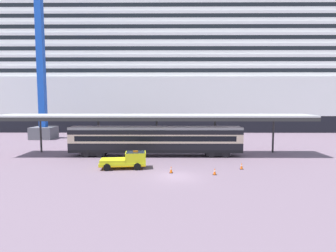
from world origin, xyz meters
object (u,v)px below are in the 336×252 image
object	(u,v)px
traffic_cone_mid	(215,171)
cruise_ship	(208,77)
train_carriage	(156,140)
traffic_cone_near	(171,169)
service_truck	(127,160)
dockside_crane	(42,44)
traffic_cone_far	(242,166)

from	to	relation	value
traffic_cone_mid	cruise_ship	bearing A→B (deg)	83.21
train_carriage	traffic_cone_mid	size ratio (longest dim) A/B	32.88
cruise_ship	traffic_cone_near	xyz separation A→B (m)	(-10.47, -49.05, -13.89)
train_carriage	service_truck	xyz separation A→B (m)	(-2.88, -7.22, -1.32)
cruise_ship	traffic_cone_mid	distance (m)	52.00
traffic_cone_mid	dockside_crane	xyz separation A→B (m)	(-30.08, 27.52, 18.54)
service_truck	traffic_cone_mid	bearing A→B (deg)	-16.01
train_carriage	traffic_cone_far	world-z (taller)	train_carriage
train_carriage	traffic_cone_mid	distance (m)	12.13
service_truck	traffic_cone_far	world-z (taller)	service_truck
cruise_ship	traffic_cone_far	world-z (taller)	cruise_ship
service_truck	traffic_cone_mid	world-z (taller)	service_truck
cruise_ship	service_truck	size ratio (longest dim) A/B	33.17
cruise_ship	service_truck	distance (m)	51.24
service_truck	train_carriage	bearing A→B (deg)	68.27
cruise_ship	train_carriage	bearing A→B (deg)	-107.53
service_truck	traffic_cone_mid	size ratio (longest dim) A/B	7.45
traffic_cone_mid	traffic_cone_far	size ratio (longest dim) A/B	0.95
cruise_ship	traffic_cone_mid	bearing A→B (deg)	-96.79
cruise_ship	dockside_crane	size ratio (longest dim) A/B	3.07
train_carriage	service_truck	size ratio (longest dim) A/B	4.41
service_truck	traffic_cone_mid	distance (m)	9.93
service_truck	traffic_cone_far	bearing A→B (deg)	-1.58
traffic_cone_far	service_truck	bearing A→B (deg)	178.42
cruise_ship	traffic_cone_far	xyz separation A→B (m)	(-2.51, -47.37, -13.91)
train_carriage	service_truck	distance (m)	7.88
service_truck	traffic_cone_far	xyz separation A→B (m)	(12.94, -0.36, -0.62)
train_carriage	traffic_cone_near	distance (m)	9.68
train_carriage	cruise_ship	bearing A→B (deg)	72.47
train_carriage	traffic_cone_near	world-z (taller)	train_carriage
cruise_ship	traffic_cone_near	bearing A→B (deg)	-102.05
traffic_cone_far	dockside_crane	bearing A→B (deg)	143.10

